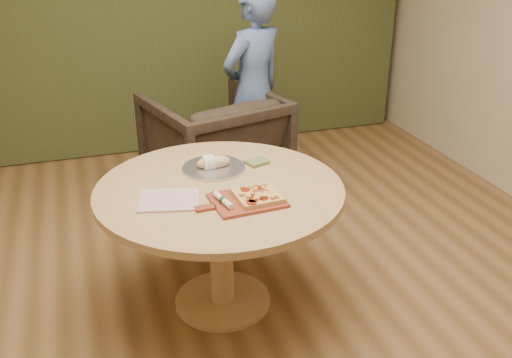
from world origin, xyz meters
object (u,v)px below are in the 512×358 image
object	(u,v)px
flatbread_pizza	(257,195)
bread_roll	(212,162)
person_standing	(253,91)
pedestal_table	(220,210)
pizza_paddle	(245,201)
cutlery_roll	(223,200)
armchair	(214,141)
serving_tray	(214,168)

from	to	relation	value
flatbread_pizza	bread_roll	bearing A→B (deg)	105.54
person_standing	pedestal_table	bearing A→B (deg)	38.21
pizza_paddle	cutlery_roll	distance (m)	0.12
cutlery_roll	bread_roll	distance (m)	0.45
flatbread_pizza	armchair	size ratio (longest dim) A/B	0.25
bread_roll	pizza_paddle	bearing A→B (deg)	-82.40
pedestal_table	serving_tray	xyz separation A→B (m)	(0.03, 0.23, 0.15)
person_standing	bread_roll	bearing A→B (deg)	34.99
pizza_paddle	bread_roll	world-z (taller)	bread_roll
serving_tray	person_standing	bearing A→B (deg)	63.02
pizza_paddle	armchair	xyz separation A→B (m)	(0.23, 1.58, -0.29)
flatbread_pizza	cutlery_roll	size ratio (longest dim) A/B	1.19
pedestal_table	person_standing	size ratio (longest dim) A/B	0.82
flatbread_pizza	person_standing	bearing A→B (deg)	73.02
cutlery_roll	person_standing	world-z (taller)	person_standing
cutlery_roll	serving_tray	bearing A→B (deg)	69.19
pizza_paddle	flatbread_pizza	size ratio (longest dim) A/B	1.94
armchair	person_standing	xyz separation A→B (m)	(0.34, 0.09, 0.34)
pedestal_table	cutlery_roll	xyz separation A→B (m)	(-0.04, -0.22, 0.17)
pedestal_table	serving_tray	size ratio (longest dim) A/B	3.72
armchair	person_standing	size ratio (longest dim) A/B	0.58
pedestal_table	bread_roll	distance (m)	0.30
serving_tray	pizza_paddle	bearing A→B (deg)	-83.53
bread_roll	person_standing	size ratio (longest dim) A/B	0.12
cutlery_roll	person_standing	distance (m)	1.81
flatbread_pizza	serving_tray	distance (m)	0.46
person_standing	armchair	bearing A→B (deg)	-13.10
serving_tray	flatbread_pizza	bearing A→B (deg)	-75.53
pizza_paddle	bread_roll	size ratio (longest dim) A/B	2.36
pedestal_table	flatbread_pizza	distance (m)	0.31
cutlery_roll	armchair	bearing A→B (deg)	65.11
cutlery_roll	person_standing	xyz separation A→B (m)	(0.69, 1.67, 0.03)
pizza_paddle	serving_tray	bearing A→B (deg)	92.42
flatbread_pizza	cutlery_roll	world-z (taller)	flatbread_pizza
flatbread_pizza	cutlery_roll	bearing A→B (deg)	-178.95
pedestal_table	serving_tray	distance (m)	0.28
pizza_paddle	armchair	size ratio (longest dim) A/B	0.49
cutlery_roll	person_standing	size ratio (longest dim) A/B	0.12
pedestal_table	cutlery_roll	world-z (taller)	cutlery_roll
flatbread_pizza	pedestal_table	bearing A→B (deg)	123.56
cutlery_roll	pedestal_table	bearing A→B (deg)	67.64
pedestal_table	cutlery_roll	distance (m)	0.28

